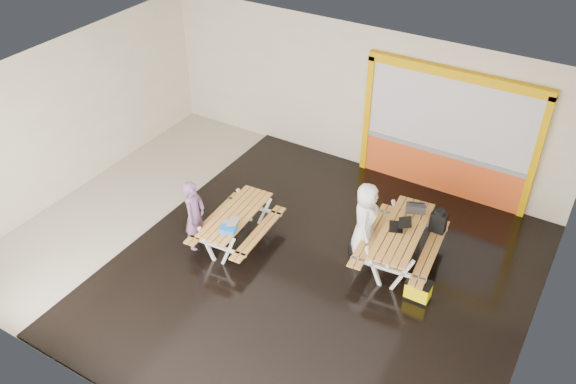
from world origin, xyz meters
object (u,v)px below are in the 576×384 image
Objects in this scene: picnic_table_left at (236,220)px; person_right at (366,219)px; person_left at (195,216)px; toolbox at (416,208)px; blue_pouch at (228,229)px; fluke_bag at (418,290)px; picnic_table_right at (401,237)px; dark_case at (360,247)px; laptop_left at (229,224)px; laptop_right at (399,225)px; backpack at (438,221)px.

person_right is (2.34, 1.02, 0.30)m from picnic_table_left.
person_left is at bearing 99.70° from person_right.
person_right is 1.06m from toolbox.
person_left is 5.19× the size of blue_pouch.
picnic_table_right is at bearing 131.63° from fluke_bag.
dark_case is 1.63m from fluke_bag.
laptop_left reaches higher than dark_case.
person_right is at bearing 154.83° from fluke_bag.
backpack is (0.55, 0.67, -0.13)m from laptop_right.
picnic_table_right is 1.11m from fluke_bag.
person_right reaches higher than laptop_left.
fluke_bag is (1.48, -0.68, 0.11)m from dark_case.
dark_case is at bearing 58.37° from person_right.
toolbox is 0.89× the size of fluke_bag.
toolbox is at bearing 30.33° from picnic_table_left.
laptop_right is at bearing -76.73° from person_left.
dark_case is at bearing 33.22° from laptop_left.
toolbox is at bearing 90.06° from picnic_table_right.
picnic_table_left is 3.26m from picnic_table_right.
backpack is at bearing 35.28° from blue_pouch.
toolbox is at bearing -69.55° from person_left.
person_left is 3.02× the size of backpack.
laptop_left is 4.07m from backpack.
picnic_table_right is 1.43× the size of person_left.
person_left reaches higher than fluke_bag.
person_right is at bearing -74.27° from person_left.
picnic_table_left reaches higher than dark_case.
laptop_left reaches higher than fluke_bag.
dark_case is (-0.79, -0.10, -0.51)m from picnic_table_right.
laptop_right is (0.64, 0.14, 0.02)m from person_right.
laptop_right is at bearing 163.21° from picnic_table_right.
person_right reaches higher than picnic_table_right.
laptop_right is (-0.08, 0.02, 0.25)m from picnic_table_right.
laptop_left is 3.66m from toolbox.
person_right is (-0.72, -0.11, 0.23)m from picnic_table_right.
toolbox is at bearing 82.89° from laptop_right.
laptop_right is at bearing 133.89° from fluke_bag.
person_left is at bearing -155.14° from laptop_right.
picnic_table_right is 0.76m from person_right.
fluke_bag is at bearing 11.41° from laptop_left.
blue_pouch is 4.09m from backpack.
toolbox is (3.06, 1.79, 0.34)m from picnic_table_left.
picnic_table_right reaches higher than fluke_bag.
fluke_bag is (0.77, -0.80, -0.65)m from laptop_right.
person_left is 3.74× the size of toolbox.
toolbox is 0.98× the size of dark_case.
laptop_left is at bearing -72.66° from picnic_table_left.
laptop_right reaches higher than picnic_table_right.
picnic_table_right is at bearing -89.94° from toolbox.
person_left is 3.34m from person_right.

